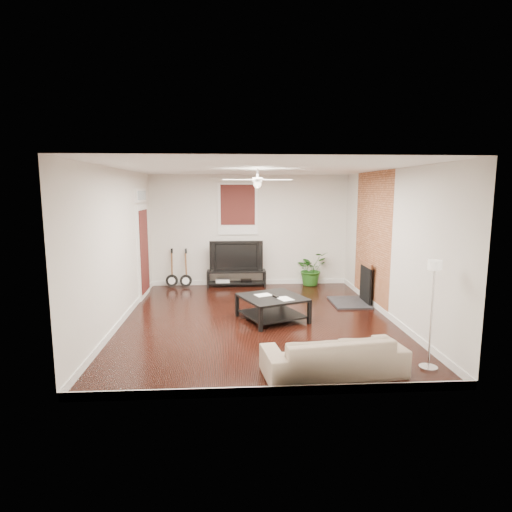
{
  "coord_description": "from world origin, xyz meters",
  "views": [
    {
      "loc": [
        -0.5,
        -7.64,
        2.42
      ],
      "look_at": [
        0.0,
        0.4,
        1.15
      ],
      "focal_mm": 29.5,
      "sensor_mm": 36.0,
      "label": 1
    }
  ],
  "objects": [
    {
      "name": "door_left",
      "position": [
        -2.46,
        1.9,
        1.25
      ],
      "size": [
        0.08,
        1.0,
        2.5
      ],
      "primitive_type": "cube",
      "color": "white",
      "rests_on": "wall_left"
    },
    {
      "name": "fireplace",
      "position": [
        2.2,
        1.0,
        0.46
      ],
      "size": [
        0.8,
        1.1,
        0.92
      ],
      "primitive_type": "cube",
      "color": "black",
      "rests_on": "floor"
    },
    {
      "name": "room",
      "position": [
        0.0,
        0.0,
        1.4
      ],
      "size": [
        5.01,
        6.01,
        2.81
      ],
      "color": "black",
      "rests_on": "ground"
    },
    {
      "name": "guitar_left",
      "position": [
        -1.97,
        2.75,
        0.49
      ],
      "size": [
        0.32,
        0.24,
        0.98
      ],
      "primitive_type": null,
      "rotation": [
        0.0,
        0.0,
        0.09
      ],
      "color": "black",
      "rests_on": "floor"
    },
    {
      "name": "tv_stand",
      "position": [
        -0.35,
        2.78,
        0.21
      ],
      "size": [
        1.48,
        0.39,
        0.41
      ],
      "primitive_type": "cube",
      "color": "black",
      "rests_on": "floor"
    },
    {
      "name": "floor_lamp",
      "position": [
        2.2,
        -2.35,
        0.76
      ],
      "size": [
        0.28,
        0.28,
        1.51
      ],
      "primitive_type": null,
      "rotation": [
        0.0,
        0.0,
        0.14
      ],
      "color": "white",
      "rests_on": "floor"
    },
    {
      "name": "brick_accent",
      "position": [
        2.49,
        1.0,
        1.4
      ],
      "size": [
        0.02,
        2.2,
        2.8
      ],
      "primitive_type": "cube",
      "color": "brown",
      "rests_on": "floor"
    },
    {
      "name": "potted_plant",
      "position": [
        1.56,
        2.82,
        0.43
      ],
      "size": [
        1.01,
        0.97,
        0.86
      ],
      "primitive_type": "imported",
      "rotation": [
        0.0,
        0.0,
        0.51
      ],
      "color": "#245F1B",
      "rests_on": "floor"
    },
    {
      "name": "guitar_right",
      "position": [
        -1.62,
        2.72,
        0.49
      ],
      "size": [
        0.34,
        0.27,
        0.98
      ],
      "primitive_type": null,
      "rotation": [
        0.0,
        0.0,
        0.2
      ],
      "color": "black",
      "rests_on": "floor"
    },
    {
      "name": "coffee_table",
      "position": [
        0.28,
        -0.03,
        0.22
      ],
      "size": [
        1.4,
        1.4,
        0.45
      ],
      "primitive_type": "cube",
      "rotation": [
        0.0,
        0.0,
        0.4
      ],
      "color": "black",
      "rests_on": "floor"
    },
    {
      "name": "tv",
      "position": [
        -0.35,
        2.8,
        0.79
      ],
      "size": [
        1.32,
        0.17,
        0.76
      ],
      "primitive_type": "imported",
      "color": "black",
      "rests_on": "tv_stand"
    },
    {
      "name": "window_back",
      "position": [
        -0.3,
        2.97,
        1.95
      ],
      "size": [
        1.0,
        0.06,
        1.3
      ],
      "primitive_type": "cube",
      "color": "#39140F",
      "rests_on": "wall_back"
    },
    {
      "name": "ceiling_fan",
      "position": [
        0.0,
        0.0,
        2.6
      ],
      "size": [
        1.24,
        1.24,
        0.32
      ],
      "primitive_type": null,
      "color": "white",
      "rests_on": "ceiling"
    },
    {
      "name": "sofa",
      "position": [
        0.85,
        -2.45,
        0.27
      ],
      "size": [
        1.93,
        0.97,
        0.54
      ],
      "primitive_type": "imported",
      "rotation": [
        0.0,
        0.0,
        3.28
      ],
      "color": "tan",
      "rests_on": "floor"
    }
  ]
}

